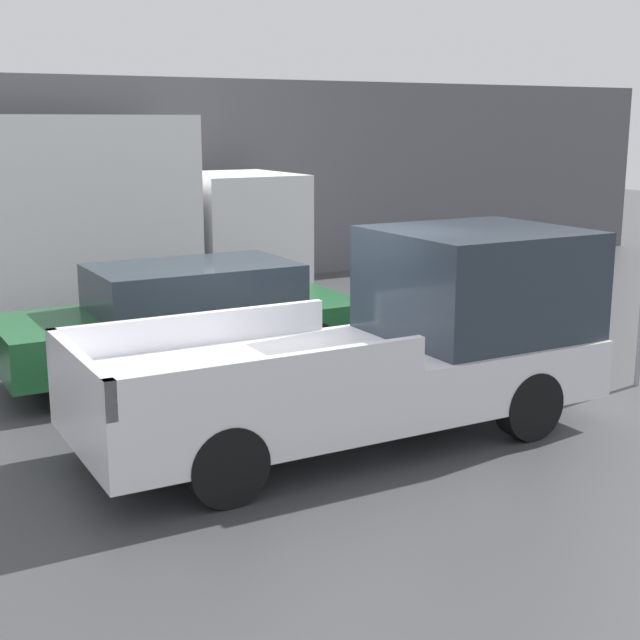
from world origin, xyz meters
TOP-DOWN VIEW (x-y plane):
  - ground_plane at (0.00, 0.00)m, footprint 60.00×60.00m
  - building_wall at (0.00, 8.47)m, footprint 28.00×0.15m
  - pickup_truck at (0.38, -0.92)m, footprint 5.58×2.12m
  - car at (-0.79, 2.16)m, footprint 4.71×1.83m
  - delivery_truck at (-2.02, 6.18)m, footprint 8.66×2.47m

SIDE VIEW (x-z plane):
  - ground_plane at x=0.00m, z-range 0.00..0.00m
  - car at x=-0.79m, z-range 0.03..1.51m
  - pickup_truck at x=0.38m, z-range -0.08..2.05m
  - delivery_truck at x=-2.02m, z-range 0.13..3.52m
  - building_wall at x=0.00m, z-range 0.00..4.14m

